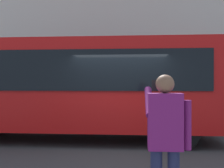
{
  "coord_description": "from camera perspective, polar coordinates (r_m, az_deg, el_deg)",
  "views": [
    {
      "loc": [
        -0.37,
        7.6,
        1.75
      ],
      "look_at": [
        0.29,
        -0.56,
        1.73
      ],
      "focal_mm": 43.71,
      "sensor_mm": 36.0,
      "label": 1
    }
  ],
  "objects": [
    {
      "name": "ground_plane",
      "position": [
        7.81,
        1.85,
        -12.8
      ],
      "size": [
        60.0,
        60.0,
        0.0
      ],
      "primitive_type": "plane",
      "color": "#38383A"
    },
    {
      "name": "building_facade_far",
      "position": [
        15.02,
        3.24,
        16.52
      ],
      "size": [
        28.0,
        1.55,
        12.0
      ],
      "color": "beige",
      "rests_on": "ground_plane"
    },
    {
      "name": "red_bus",
      "position": [
        8.55,
        -7.54,
        -0.3
      ],
      "size": [
        9.05,
        2.54,
        3.08
      ],
      "color": "red",
      "rests_on": "ground_plane"
    },
    {
      "name": "pedestrian_photographer",
      "position": [
        3.32,
        11.07,
        -10.37
      ],
      "size": [
        0.53,
        0.52,
        1.7
      ],
      "color": "#1E2347",
      "rests_on": "sidewalk_curb"
    }
  ]
}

